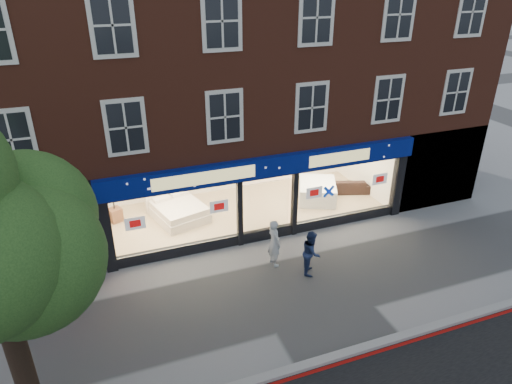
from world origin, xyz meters
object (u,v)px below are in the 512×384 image
a_board (85,276)px  pedestrian_blue (311,252)px  pedestrian_grey (274,243)px  mattress_stack (317,191)px  display_bed (178,209)px  sofa (345,185)px

a_board → pedestrian_blue: pedestrian_blue is taller
pedestrian_grey → pedestrian_blue: size_ratio=1.11×
mattress_stack → pedestrian_blue: pedestrian_blue is taller
display_bed → pedestrian_blue: (3.33, -4.95, 0.31)m
pedestrian_grey → pedestrian_blue: 1.26m
a_board → pedestrian_blue: size_ratio=0.59×
display_bed → pedestrian_blue: size_ratio=1.70×
sofa → pedestrian_grey: (-4.98, -3.85, 0.43)m
mattress_stack → pedestrian_grey: size_ratio=1.40×
sofa → pedestrian_blue: size_ratio=1.38×
pedestrian_blue → a_board: bearing=103.9°
display_bed → a_board: bearing=-152.5°
sofa → a_board: 11.33m
mattress_stack → pedestrian_blue: bearing=-119.5°
mattress_stack → sofa: (1.50, 0.20, -0.07)m
sofa → a_board: a_board is taller
mattress_stack → pedestrian_blue: size_ratio=1.55×
display_bed → pedestrian_grey: (2.38, -4.12, 0.39)m
a_board → pedestrian_blue: bearing=-31.3°
pedestrian_blue → sofa: bearing=-13.2°
display_bed → pedestrian_blue: pedestrian_blue is taller
display_bed → mattress_stack: bearing=-19.8°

